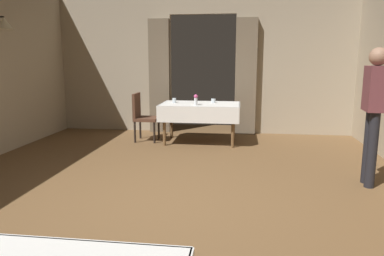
{
  "coord_description": "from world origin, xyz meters",
  "views": [
    {
      "loc": [
        0.83,
        -3.74,
        1.58
      ],
      "look_at": [
        0.3,
        0.23,
        0.83
      ],
      "focal_mm": 34.3,
      "sensor_mm": 36.0,
      "label": 1
    }
  ],
  "objects_px": {
    "dining_table_mid": "(200,109)",
    "chair_mid_left": "(143,115)",
    "flower_vase_mid": "(196,99)",
    "person_waiter_by_doorway": "(374,105)",
    "glass_mid_c": "(213,101)",
    "glass_mid_b": "(174,100)"
  },
  "relations": [
    {
      "from": "dining_table_mid",
      "to": "chair_mid_left",
      "type": "height_order",
      "value": "chair_mid_left"
    },
    {
      "from": "flower_vase_mid",
      "to": "person_waiter_by_doorway",
      "type": "height_order",
      "value": "person_waiter_by_doorway"
    },
    {
      "from": "dining_table_mid",
      "to": "person_waiter_by_doorway",
      "type": "bearing_deg",
      "value": -41.77
    },
    {
      "from": "chair_mid_left",
      "to": "glass_mid_c",
      "type": "height_order",
      "value": "chair_mid_left"
    },
    {
      "from": "flower_vase_mid",
      "to": "person_waiter_by_doorway",
      "type": "xyz_separation_m",
      "value": [
        2.44,
        -1.89,
        0.17
      ]
    },
    {
      "from": "glass_mid_b",
      "to": "person_waiter_by_doorway",
      "type": "distance_m",
      "value": 3.64
    },
    {
      "from": "flower_vase_mid",
      "to": "glass_mid_c",
      "type": "bearing_deg",
      "value": 53.06
    },
    {
      "from": "glass_mid_b",
      "to": "dining_table_mid",
      "type": "bearing_deg",
      "value": -8.25
    },
    {
      "from": "chair_mid_left",
      "to": "glass_mid_c",
      "type": "relative_size",
      "value": 11.18
    },
    {
      "from": "flower_vase_mid",
      "to": "person_waiter_by_doorway",
      "type": "relative_size",
      "value": 0.11
    },
    {
      "from": "glass_mid_b",
      "to": "person_waiter_by_doorway",
      "type": "bearing_deg",
      "value": -37.24
    },
    {
      "from": "chair_mid_left",
      "to": "person_waiter_by_doorway",
      "type": "relative_size",
      "value": 0.54
    },
    {
      "from": "chair_mid_left",
      "to": "glass_mid_b",
      "type": "xyz_separation_m",
      "value": [
        0.61,
        0.07,
        0.28
      ]
    },
    {
      "from": "glass_mid_b",
      "to": "flower_vase_mid",
      "type": "bearing_deg",
      "value": -34.24
    },
    {
      "from": "chair_mid_left",
      "to": "glass_mid_c",
      "type": "distance_m",
      "value": 1.4
    },
    {
      "from": "glass_mid_c",
      "to": "person_waiter_by_doorway",
      "type": "xyz_separation_m",
      "value": [
        2.15,
        -2.28,
        0.23
      ]
    },
    {
      "from": "dining_table_mid",
      "to": "chair_mid_left",
      "type": "xyz_separation_m",
      "value": [
        -1.13,
        0.0,
        -0.14
      ]
    },
    {
      "from": "person_waiter_by_doorway",
      "to": "chair_mid_left",
      "type": "bearing_deg",
      "value": 148.78
    },
    {
      "from": "glass_mid_c",
      "to": "glass_mid_b",
      "type": "bearing_deg",
      "value": -174.14
    },
    {
      "from": "flower_vase_mid",
      "to": "glass_mid_c",
      "type": "relative_size",
      "value": 2.35
    },
    {
      "from": "dining_table_mid",
      "to": "chair_mid_left",
      "type": "relative_size",
      "value": 1.6
    },
    {
      "from": "dining_table_mid",
      "to": "glass_mid_c",
      "type": "distance_m",
      "value": 0.31
    }
  ]
}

